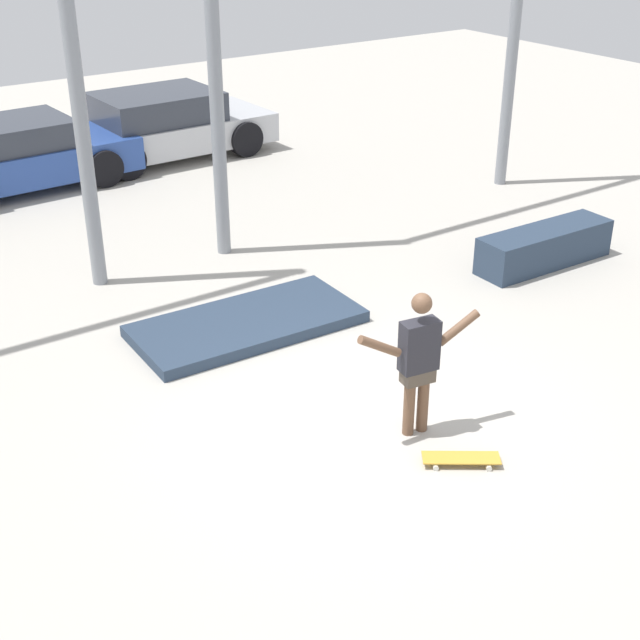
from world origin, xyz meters
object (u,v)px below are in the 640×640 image
(grind_box, at_px, (544,247))
(parked_car_silver, at_px, (164,125))
(skateboard, at_px, (461,458))
(manual_pad, at_px, (247,324))
(parked_car_blue, at_px, (12,156))
(skateboarder, at_px, (419,358))

(grind_box, height_order, parked_car_silver, parked_car_silver)
(skateboard, height_order, parked_car_silver, parked_car_silver)
(grind_box, height_order, manual_pad, grind_box)
(skateboard, relative_size, grind_box, 0.34)
(parked_car_silver, bearing_deg, manual_pad, -109.62)
(skateboard, bearing_deg, parked_car_silver, 113.94)
(manual_pad, bearing_deg, grind_box, -8.34)
(parked_car_blue, height_order, parked_car_silver, parked_car_silver)
(grind_box, xyz_separation_m, manual_pad, (-4.56, 0.67, -0.20))
(manual_pad, distance_m, parked_car_silver, 7.73)
(parked_car_blue, bearing_deg, manual_pad, -87.26)
(grind_box, xyz_separation_m, parked_car_silver, (-2.14, 7.99, 0.36))
(grind_box, bearing_deg, parked_car_blue, 124.17)
(skateboarder, height_order, parked_car_blue, skateboarder)
(grind_box, height_order, parked_car_blue, parked_car_blue)
(parked_car_silver, bearing_deg, skateboard, -102.45)
(skateboarder, distance_m, manual_pad, 3.04)
(manual_pad, bearing_deg, skateboard, -85.66)
(grind_box, bearing_deg, skateboarder, -152.32)
(parked_car_blue, bearing_deg, skateboarder, -87.32)
(skateboard, relative_size, manual_pad, 0.26)
(skateboarder, relative_size, manual_pad, 0.55)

